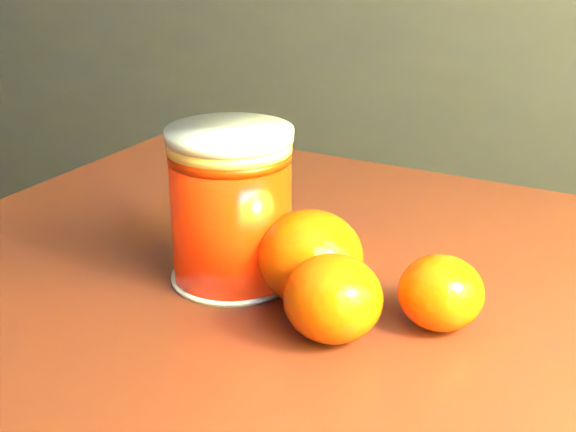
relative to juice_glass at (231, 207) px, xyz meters
The scene contains 5 objects.
kitchen_counter 1.52m from the juice_glass, 120.85° to the left, with size 3.15×0.60×0.90m, color #4A4A4E.
juice_glass is the anchor object (origin of this frame).
orange_front 0.07m from the juice_glass, ahead, with size 0.07×0.07×0.06m, color #DF4904.
orange_back 0.16m from the juice_glass, ahead, with size 0.06×0.06×0.05m, color #DF4904.
orange_extra 0.11m from the juice_glass, 15.90° to the right, with size 0.06×0.06×0.06m, color #DF4904.
Camera 1 is at (1.10, -0.24, 0.95)m, focal length 50.00 mm.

